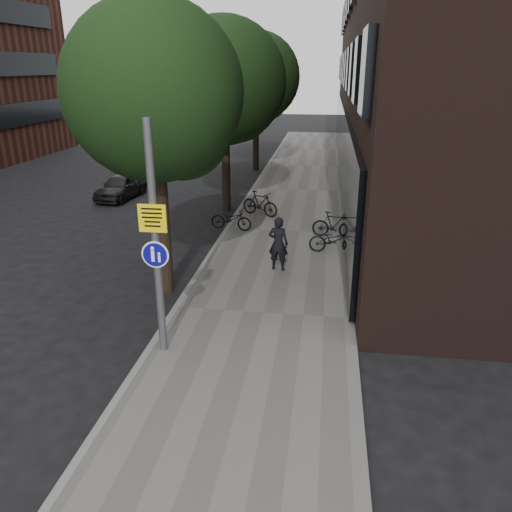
% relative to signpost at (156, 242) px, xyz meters
% --- Properties ---
extents(ground, '(120.00, 120.00, 0.00)m').
position_rel_signpost_xyz_m(ground, '(1.68, -1.33, -2.58)').
color(ground, black).
rests_on(ground, ground).
extents(sidewalk, '(4.50, 60.00, 0.12)m').
position_rel_signpost_xyz_m(sidewalk, '(1.93, 8.67, -2.52)').
color(sidewalk, '#625F5A').
rests_on(sidewalk, ground).
extents(curb_edge, '(0.15, 60.00, 0.13)m').
position_rel_signpost_xyz_m(curb_edge, '(-0.32, 8.67, -2.52)').
color(curb_edge, slate).
rests_on(curb_edge, ground).
extents(building_right_dark_brick, '(12.00, 40.00, 18.00)m').
position_rel_signpost_xyz_m(building_right_dark_brick, '(10.18, 20.67, 6.42)').
color(building_right_dark_brick, black).
rests_on(building_right_dark_brick, ground).
extents(street_tree_near, '(4.40, 4.40, 7.50)m').
position_rel_signpost_xyz_m(street_tree_near, '(-0.85, 3.31, 2.53)').
color(street_tree_near, black).
rests_on(street_tree_near, ground).
extents(street_tree_mid, '(5.00, 5.00, 7.80)m').
position_rel_signpost_xyz_m(street_tree_mid, '(-0.85, 11.81, 2.53)').
color(street_tree_mid, black).
rests_on(street_tree_mid, ground).
extents(street_tree_far, '(5.00, 5.00, 7.80)m').
position_rel_signpost_xyz_m(street_tree_far, '(-0.85, 20.81, 2.53)').
color(street_tree_far, black).
rests_on(street_tree_far, ground).
extents(signpost, '(0.56, 0.16, 4.88)m').
position_rel_signpost_xyz_m(signpost, '(0.00, 0.00, 0.00)').
color(signpost, '#595B5E').
rests_on(signpost, sidewalk).
extents(pedestrian, '(0.66, 0.49, 1.65)m').
position_rel_signpost_xyz_m(pedestrian, '(2.01, 4.86, -1.64)').
color(pedestrian, black).
rests_on(pedestrian, sidewalk).
extents(parked_bike_facade_near, '(1.65, 0.61, 0.86)m').
position_rel_signpost_xyz_m(parked_bike_facade_near, '(3.68, 6.60, -2.03)').
color(parked_bike_facade_near, black).
rests_on(parked_bike_facade_near, sidewalk).
extents(parked_bike_facade_far, '(1.61, 0.63, 0.94)m').
position_rel_signpost_xyz_m(parked_bike_facade_far, '(3.68, 8.16, -1.99)').
color(parked_bike_facade_far, black).
rests_on(parked_bike_facade_far, sidewalk).
extents(parked_bike_curb_near, '(1.65, 0.79, 0.83)m').
position_rel_signpost_xyz_m(parked_bike_curb_near, '(-0.12, 8.52, -2.05)').
color(parked_bike_curb_near, black).
rests_on(parked_bike_curb_near, sidewalk).
extents(parked_bike_curb_far, '(1.71, 1.16, 1.01)m').
position_rel_signpost_xyz_m(parked_bike_curb_far, '(0.69, 10.55, -1.96)').
color(parked_bike_curb_far, black).
rests_on(parked_bike_curb_far, sidewalk).
extents(parked_car_near, '(1.78, 3.53, 1.15)m').
position_rel_signpost_xyz_m(parked_car_near, '(-6.23, 12.97, -2.01)').
color(parked_car_near, black).
rests_on(parked_car_near, ground).
extents(parked_car_mid, '(1.70, 3.82, 1.22)m').
position_rel_signpost_xyz_m(parked_car_mid, '(-7.96, 19.91, -1.97)').
color(parked_car_mid, '#551C18').
rests_on(parked_car_mid, ground).
extents(parked_car_far, '(2.13, 4.27, 1.19)m').
position_rel_signpost_xyz_m(parked_car_far, '(-8.07, 24.88, -1.99)').
color(parked_car_far, black).
rests_on(parked_car_far, ground).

